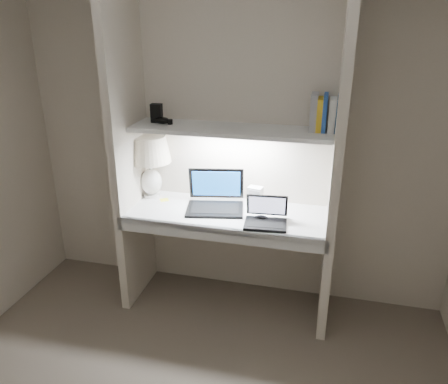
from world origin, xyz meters
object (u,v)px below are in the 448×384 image
(speaker, at_px, (255,196))
(laptop_main, at_px, (215,199))
(laptop_netbook, at_px, (266,217))
(book_row, at_px, (328,114))
(table_lamp, at_px, (150,156))

(speaker, bearing_deg, laptop_main, -148.48)
(laptop_netbook, bearing_deg, speaker, 109.17)
(speaker, height_order, book_row, book_row)
(table_lamp, distance_m, laptop_netbook, 1.01)
(book_row, bearing_deg, table_lamp, -179.28)
(table_lamp, xyz_separation_m, book_row, (1.28, 0.02, 0.39))
(speaker, distance_m, book_row, 0.79)
(laptop_main, height_order, book_row, book_row)
(laptop_main, distance_m, book_row, 1.00)
(table_lamp, bearing_deg, laptop_netbook, -15.47)
(book_row, bearing_deg, speaker, 179.97)
(laptop_main, distance_m, laptop_netbook, 0.44)
(table_lamp, relative_size, speaker, 3.29)
(table_lamp, relative_size, book_row, 1.96)
(table_lamp, height_order, book_row, book_row)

